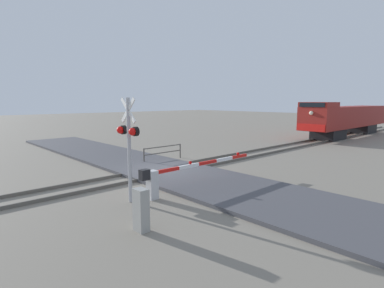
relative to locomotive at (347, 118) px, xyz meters
The scene contains 9 objects.
ground_plane 24.75m from the locomotive, 90.00° to the right, with size 160.00×160.00×0.00m, color gray.
rail_track_left 24.76m from the locomotive, 91.67° to the right, with size 0.08×80.00×0.15m, color #59544C.
rail_track_right 24.76m from the locomotive, 88.33° to the right, with size 0.08×80.00×0.15m, color #59544C.
road_surface 24.75m from the locomotive, 90.00° to the right, with size 36.00×4.52×0.16m, color #47474C.
locomotive is the anchor object (origin of this frame).
crossing_signal 28.84m from the locomotive, 84.02° to the right, with size 1.18×0.33×3.93m.
crossing_gate 27.17m from the locomotive, 83.03° to the right, with size 0.36×6.42×1.24m.
utility_cabinet 30.34m from the locomotive, 79.58° to the right, with size 0.44×0.32×1.28m, color #999993.
guard_railing 23.08m from the locomotive, 96.27° to the right, with size 0.08×2.96×0.95m.
Camera 1 is at (12.70, -9.79, 3.79)m, focal length 28.37 mm.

